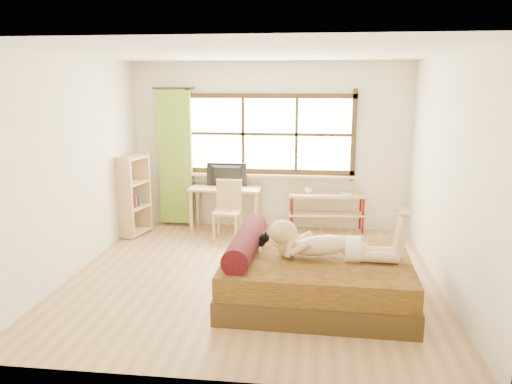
# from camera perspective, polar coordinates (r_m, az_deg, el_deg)

# --- Properties ---
(floor) EXTENTS (4.50, 4.50, 0.00)m
(floor) POSITION_cam_1_polar(r_m,az_deg,el_deg) (6.32, -0.40, -9.60)
(floor) COLOR #9E754C
(floor) RESTS_ON ground
(ceiling) EXTENTS (4.50, 4.50, 0.00)m
(ceiling) POSITION_cam_1_polar(r_m,az_deg,el_deg) (5.87, -0.44, 15.64)
(ceiling) COLOR white
(ceiling) RESTS_ON wall_back
(wall_back) EXTENTS (4.50, 0.00, 4.50)m
(wall_back) POSITION_cam_1_polar(r_m,az_deg,el_deg) (8.16, 1.57, 5.24)
(wall_back) COLOR silver
(wall_back) RESTS_ON floor
(wall_front) EXTENTS (4.50, 0.00, 4.50)m
(wall_front) POSITION_cam_1_polar(r_m,az_deg,el_deg) (3.78, -4.70, -3.30)
(wall_front) COLOR silver
(wall_front) RESTS_ON floor
(wall_left) EXTENTS (0.00, 4.50, 4.50)m
(wall_left) POSITION_cam_1_polar(r_m,az_deg,el_deg) (6.62, -20.16, 2.79)
(wall_left) COLOR silver
(wall_left) RESTS_ON floor
(wall_right) EXTENTS (0.00, 4.50, 4.50)m
(wall_right) POSITION_cam_1_polar(r_m,az_deg,el_deg) (6.09, 21.09, 1.94)
(wall_right) COLOR silver
(wall_right) RESTS_ON floor
(window) EXTENTS (2.80, 0.16, 1.46)m
(window) POSITION_cam_1_polar(r_m,az_deg,el_deg) (8.11, 1.56, 6.33)
(window) COLOR #FFEDBF
(window) RESTS_ON wall_back
(curtain) EXTENTS (0.55, 0.10, 2.20)m
(curtain) POSITION_cam_1_polar(r_m,az_deg,el_deg) (8.36, -9.18, 3.87)
(curtain) COLOR #5A8825
(curtain) RESTS_ON wall_back
(bed) EXTENTS (2.08, 1.69, 0.77)m
(bed) POSITION_cam_1_polar(r_m,az_deg,el_deg) (5.63, 6.44, -9.51)
(bed) COLOR black
(bed) RESTS_ON floor
(woman) EXTENTS (1.43, 0.45, 0.61)m
(woman) POSITION_cam_1_polar(r_m,az_deg,el_deg) (5.41, 8.71, -4.47)
(woman) COLOR #D0A986
(woman) RESTS_ON bed
(kitten) EXTENTS (0.31, 0.13, 0.24)m
(kitten) POSITION_cam_1_polar(r_m,az_deg,el_deg) (5.64, -0.31, -5.55)
(kitten) COLOR black
(kitten) RESTS_ON bed
(desk) EXTENTS (1.15, 0.55, 0.71)m
(desk) POSITION_cam_1_polar(r_m,az_deg,el_deg) (8.09, -3.50, -0.10)
(desk) COLOR tan
(desk) RESTS_ON floor
(monitor) EXTENTS (0.66, 0.10, 0.38)m
(monitor) POSITION_cam_1_polar(r_m,az_deg,el_deg) (8.08, -3.47, 1.94)
(monitor) COLOR black
(monitor) RESTS_ON desk
(chair) EXTENTS (0.41, 0.41, 0.89)m
(chair) POSITION_cam_1_polar(r_m,az_deg,el_deg) (7.74, -3.23, -1.59)
(chair) COLOR tan
(chair) RESTS_ON floor
(pipe_shelf) EXTENTS (1.26, 0.42, 0.70)m
(pipe_shelf) POSITION_cam_1_polar(r_m,az_deg,el_deg) (8.12, 8.20, -1.36)
(pipe_shelf) COLOR tan
(pipe_shelf) RESTS_ON floor
(cup) EXTENTS (0.13, 0.13, 0.10)m
(cup) POSITION_cam_1_polar(r_m,az_deg,el_deg) (8.07, 6.02, 0.16)
(cup) COLOR gray
(cup) RESTS_ON pipe_shelf
(book) EXTENTS (0.20, 0.26, 0.02)m
(book) POSITION_cam_1_polar(r_m,az_deg,el_deg) (8.09, 9.56, -0.21)
(book) COLOR gray
(book) RESTS_ON pipe_shelf
(bookshelf) EXTENTS (0.42, 0.60, 1.27)m
(bookshelf) POSITION_cam_1_polar(r_m,az_deg,el_deg) (8.04, -13.87, -0.34)
(bookshelf) COLOR tan
(bookshelf) RESTS_ON floor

